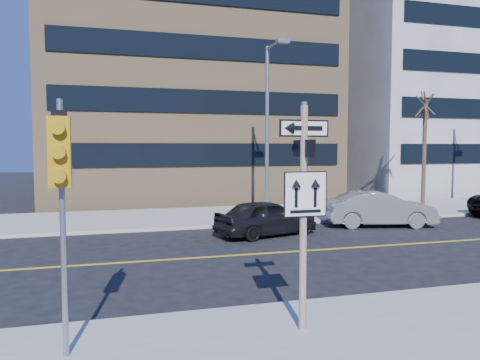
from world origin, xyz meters
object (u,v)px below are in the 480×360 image
object	(u,v)px
traffic_signal	(60,173)
street_tree_west	(425,108)
sign_pole	(304,203)
streetlight_a	(269,119)
parked_car_b	(380,209)
parked_car_a	(266,218)

from	to	relation	value
traffic_signal	street_tree_west	distance (m)	22.14
sign_pole	streetlight_a	size ratio (longest dim) A/B	0.51
sign_pole	traffic_signal	distance (m)	4.05
parked_car_b	traffic_signal	bearing A→B (deg)	144.02
traffic_signal	streetlight_a	size ratio (longest dim) A/B	0.50
sign_pole	parked_car_b	size ratio (longest dim) A/B	0.87
streetlight_a	street_tree_west	distance (m)	9.05
parked_car_a	street_tree_west	size ratio (longest dim) A/B	0.65
traffic_signal	parked_car_b	distance (m)	15.91
streetlight_a	traffic_signal	bearing A→B (deg)	-120.80
sign_pole	street_tree_west	bearing A→B (deg)	46.74
parked_car_a	parked_car_b	size ratio (longest dim) A/B	0.89
traffic_signal	parked_car_b	bearing A→B (deg)	40.51
sign_pole	traffic_signal	world-z (taller)	sign_pole
streetlight_a	parked_car_a	bearing A→B (deg)	-110.44
parked_car_a	street_tree_west	distance (m)	12.32
sign_pole	parked_car_b	world-z (taller)	sign_pole
traffic_signal	parked_car_a	bearing A→B (deg)	55.53
traffic_signal	street_tree_west	size ratio (longest dim) A/B	0.63
streetlight_a	sign_pole	bearing A→B (deg)	-106.77
sign_pole	streetlight_a	distance (m)	14.05
street_tree_west	parked_car_b	bearing A→B (deg)	-143.41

